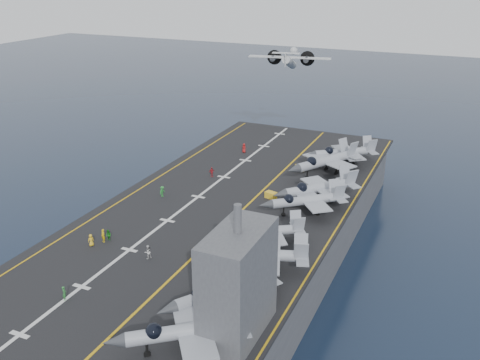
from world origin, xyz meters
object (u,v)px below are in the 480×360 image
at_px(fighter_jet_0, 186,330).
at_px(tow_cart_a, 202,252).
at_px(island_superstructure, 238,271).
at_px(transport_plane, 289,62).

height_order(fighter_jet_0, tow_cart_a, fighter_jet_0).
distance_m(island_superstructure, tow_cart_a, 18.06).
bearing_deg(transport_plane, island_superstructure, -74.11).
bearing_deg(tow_cart_a, island_superstructure, -48.69).
xyz_separation_m(fighter_jet_0, tow_cart_a, (-7.48, 17.34, -1.90)).
height_order(fighter_jet_0, transport_plane, transport_plane).
distance_m(tow_cart_a, transport_plane, 72.15).
xyz_separation_m(island_superstructure, fighter_jet_0, (-3.54, -4.80, -4.99)).
bearing_deg(fighter_jet_0, island_superstructure, 53.65).
xyz_separation_m(island_superstructure, transport_plane, (-23.41, 82.25, 7.01)).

